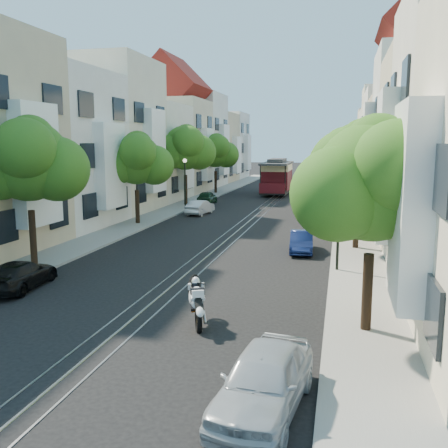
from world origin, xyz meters
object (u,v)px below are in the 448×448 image
Objects in this scene: tree_e_d at (352,151)px; parked_car_e_near at (264,380)px; sportbike_rider at (196,299)px; tree_e_a at (375,185)px; lamp_west at (185,176)px; tree_w_c at (186,149)px; parked_car_e_far at (330,208)px; cable_car at (277,175)px; parked_car_w_mid at (200,207)px; tree_w_a at (29,162)px; parked_car_w_far at (207,198)px; tree_e_b at (360,159)px; lamp_east at (339,207)px; parked_car_e_mid at (301,242)px; tree_w_b at (137,160)px; tree_e_c at (355,156)px; tree_w_d at (216,152)px; parked_car_w_near at (20,275)px.

tree_e_d reaches higher than parked_car_e_near.
sportbike_rider is 0.51× the size of parked_car_e_near.
lamp_west is at bearing 118.45° from tree_e_a.
tree_w_c is 1.72× the size of parked_car_e_far.
parked_car_w_mid is (-3.90, -17.20, -1.53)m from cable_car.
tree_w_a reaches higher than parked_car_w_far.
tree_e_b reaches higher than parked_car_e_near.
parked_car_e_mid is at bearing 116.10° from lamp_east.
cable_car is 2.34× the size of parked_car_e_near.
parked_car_e_near is (2.78, -4.49, -0.17)m from sportbike_rider.
parked_car_e_near is at bearing -96.58° from lamp_east.
lamp_east reaches higher than parked_car_e_mid.
tree_w_c reaches higher than parked_car_e_mid.
lamp_west is 26.95m from sportbike_rider.
tree_w_c is at bearing 90.00° from tree_w_a.
tree_w_b is 15.24m from parked_car_e_far.
tree_e_b is 1.88× the size of parked_car_w_far.
tree_e_c is 13.82m from lamp_west.
tree_w_a is at bearing 147.52° from parked_car_e_near.
tree_w_a is at bearing -90.00° from tree_w_d.
tree_e_d is at bearing 33.50° from lamp_west.
tree_w_b is 0.88× the size of tree_w_c.
tree_e_c is 15.25m from tree_w_c.
lamp_west is 1.01× the size of parked_car_e_far.
tree_w_d reaches higher than cable_car.
tree_w_c is 4.93m from parked_car_w_far.
tree_e_c reaches higher than parked_car_e_near.
cable_car reaches higher than sportbike_rider.
tree_e_d is 1.65× the size of lamp_west.
tree_w_b reaches higher than parked_car_e_far.
lamp_west is at bearing -176.99° from parked_car_e_far.
tree_e_d is 10.23m from cable_car.
tree_e_a is 31.49m from tree_w_c.
tree_e_d reaches higher than parked_car_w_near.
cable_car is 11.89m from parked_car_w_far.
sportbike_rider is at bearing 112.30° from parked_car_w_mid.
tree_e_a is 1.66× the size of parked_car_w_near.
parked_car_e_far reaches higher than parked_car_w_mid.
parked_car_e_mid is at bearing -156.36° from tree_e_b.
parked_car_w_near is (-12.82, -21.32, -4.05)m from tree_e_c.
tree_w_a is 1.94× the size of parked_car_w_mid.
sportbike_rider is (9.28, -17.49, -3.56)m from tree_w_b.
lamp_east is 4.77m from parked_car_e_mid.
tree_e_a reaches higher than lamp_west.
sportbike_rider reaches higher than parked_car_w_far.
tree_w_a reaches higher than parked_car_w_near.
lamp_east is (13.44, -20.98, -2.22)m from tree_w_c.
lamp_east is at bearing -67.99° from parked_car_e_mid.
tree_w_d reaches higher than parked_car_w_mid.
tree_w_a is at bearing -171.43° from lamp_east.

